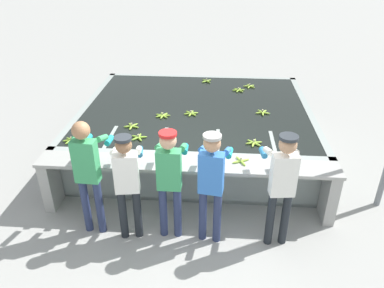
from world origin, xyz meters
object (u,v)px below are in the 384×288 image
(worker_0, at_px, (88,167))
(banana_bunch_floating_3, at_px, (191,113))
(banana_bunch_floating_2, at_px, (71,140))
(banana_bunch_floating_9, at_px, (206,81))
(banana_bunch_floating_0, at_px, (262,112))
(banana_bunch_floating_5, at_px, (163,116))
(worker_1, at_px, (127,178))
(banana_bunch_floating_7, at_px, (249,86))
(worker_4, at_px, (282,180))
(banana_bunch_floating_6, at_px, (139,137))
(banana_bunch_floating_4, at_px, (132,126))
(worker_2, at_px, (170,175))
(banana_bunch_floating_8, at_px, (254,143))
(knife_0, at_px, (78,159))
(banana_bunch_floating_1, at_px, (238,90))
(worker_3, at_px, (211,178))
(banana_bunch_ledge_0, at_px, (241,161))

(worker_0, distance_m, banana_bunch_floating_3, 2.55)
(banana_bunch_floating_2, height_order, banana_bunch_floating_9, same)
(banana_bunch_floating_0, distance_m, banana_bunch_floating_5, 1.86)
(worker_1, bearing_deg, banana_bunch_floating_7, 64.68)
(worker_4, height_order, banana_bunch_floating_6, worker_4)
(worker_1, bearing_deg, worker_4, 0.49)
(banana_bunch_floating_2, distance_m, banana_bunch_floating_4, 1.04)
(worker_2, relative_size, banana_bunch_floating_8, 5.85)
(banana_bunch_floating_4, height_order, banana_bunch_floating_9, same)
(worker_1, xyz_separation_m, knife_0, (-0.87, 0.57, -0.07))
(worker_1, distance_m, banana_bunch_floating_7, 4.30)
(worker_2, relative_size, banana_bunch_floating_4, 5.91)
(knife_0, bearing_deg, banana_bunch_floating_1, 51.24)
(banana_bunch_floating_0, xyz_separation_m, banana_bunch_floating_9, (-1.12, 1.70, 0.00))
(banana_bunch_floating_4, xyz_separation_m, banana_bunch_floating_9, (1.19, 2.47, 0.00))
(worker_4, relative_size, banana_bunch_floating_6, 6.05)
(banana_bunch_floating_5, bearing_deg, banana_bunch_floating_2, -141.07)
(banana_bunch_floating_6, bearing_deg, worker_4, -30.91)
(worker_3, distance_m, banana_bunch_floating_1, 3.64)
(worker_1, xyz_separation_m, worker_4, (2.01, 0.02, 0.06))
(worker_0, bearing_deg, banana_bunch_floating_0, 43.17)
(worker_1, relative_size, banana_bunch_floating_0, 5.73)
(banana_bunch_floating_8, bearing_deg, banana_bunch_floating_5, 149.53)
(worker_1, xyz_separation_m, banana_bunch_floating_6, (-0.11, 1.29, -0.07))
(banana_bunch_ledge_0, bearing_deg, banana_bunch_floating_6, 158.95)
(worker_1, height_order, worker_3, worker_3)
(banana_bunch_floating_2, relative_size, banana_bunch_floating_8, 1.00)
(banana_bunch_floating_3, height_order, banana_bunch_floating_9, same)
(banana_bunch_floating_1, distance_m, banana_bunch_ledge_0, 2.97)
(banana_bunch_floating_9, bearing_deg, worker_3, -86.79)
(banana_bunch_floating_1, xyz_separation_m, banana_bunch_floating_3, (-0.92, -1.31, 0.00))
(banana_bunch_ledge_0, bearing_deg, banana_bunch_floating_8, 68.57)
(worker_0, xyz_separation_m, banana_bunch_floating_7, (2.38, 3.81, -0.16))
(banana_bunch_floating_6, xyz_separation_m, banana_bunch_floating_7, (1.95, 2.60, 0.00))
(worker_2, xyz_separation_m, banana_bunch_floating_1, (1.03, 3.56, -0.10))
(worker_0, relative_size, banana_bunch_ledge_0, 6.51)
(banana_bunch_floating_2, distance_m, banana_bunch_floating_9, 3.67)
(banana_bunch_floating_1, xyz_separation_m, banana_bunch_floating_8, (0.16, -2.38, 0.00))
(worker_2, distance_m, banana_bunch_floating_1, 3.71)
(banana_bunch_floating_9, xyz_separation_m, knife_0, (-1.74, -3.60, -0.01))
(worker_4, relative_size, knife_0, 5.37)
(banana_bunch_floating_8, bearing_deg, banana_bunch_floating_3, 135.24)
(worker_3, distance_m, banana_bunch_floating_8, 1.39)
(banana_bunch_floating_6, distance_m, knife_0, 1.04)
(worker_4, distance_m, banana_bunch_floating_6, 2.48)
(worker_3, bearing_deg, worker_0, 177.83)
(worker_1, height_order, banana_bunch_floating_0, worker_1)
(banana_bunch_floating_2, bearing_deg, banana_bunch_floating_0, 23.05)
(worker_0, relative_size, banana_bunch_floating_0, 6.26)
(worker_3, relative_size, banana_bunch_ledge_0, 6.19)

